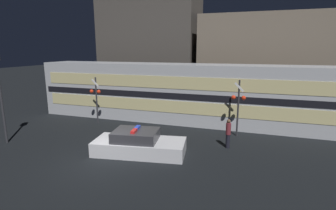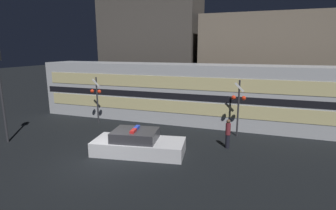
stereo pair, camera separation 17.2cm
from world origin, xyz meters
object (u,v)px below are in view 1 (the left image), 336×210
Objects in this scene: pedestrian at (228,133)px; police_car at (139,144)px; train at (188,93)px; crossing_signal_near at (238,103)px.

police_car is at bearing -152.11° from pedestrian.
pedestrian is at bearing -53.12° from train.
crossing_signal_near is (4.50, 4.36, 1.58)m from police_car.
pedestrian is at bearing -98.34° from crossing_signal_near.
police_car is at bearing -135.91° from crossing_signal_near.
pedestrian is at bearing 19.00° from police_car.
train reaches higher than pedestrian.
train is 6.90m from police_car.
pedestrian is 0.46× the size of crossing_signal_near.
crossing_signal_near reaches higher than pedestrian.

